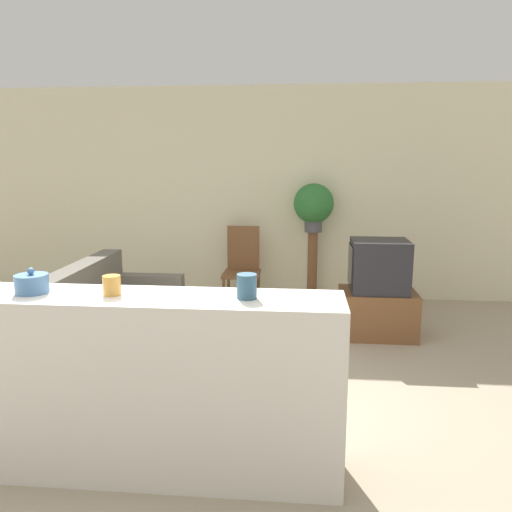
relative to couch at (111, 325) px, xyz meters
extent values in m
plane|color=tan|center=(0.66, -1.21, -0.29)|extent=(14.00, 14.00, 0.00)
cube|color=beige|center=(0.66, 2.22, 1.06)|extent=(9.00, 0.06, 2.70)
cube|color=#605B51|center=(0.05, 0.00, -0.08)|extent=(0.88, 1.72, 0.42)
cube|color=#605B51|center=(-0.29, 0.00, 0.34)|extent=(0.20, 1.72, 0.42)
cube|color=#605B51|center=(0.05, -0.78, 0.01)|extent=(0.88, 0.16, 0.59)
cube|color=#605B51|center=(0.05, 0.78, 0.01)|extent=(0.88, 0.16, 0.59)
cube|color=brown|center=(2.52, 0.77, -0.05)|extent=(0.77, 0.53, 0.47)
cube|color=#232328|center=(2.52, 0.77, 0.45)|extent=(0.56, 0.48, 0.53)
cube|color=black|center=(2.24, 0.77, 0.45)|extent=(0.02, 0.39, 0.41)
cube|color=brown|center=(1.02, 1.61, 0.14)|extent=(0.44, 0.44, 0.04)
cube|color=brown|center=(1.02, 1.81, 0.42)|extent=(0.40, 0.04, 0.54)
cylinder|color=brown|center=(0.83, 1.42, -0.09)|extent=(0.04, 0.04, 0.41)
cylinder|color=brown|center=(1.21, 1.42, -0.09)|extent=(0.04, 0.04, 0.41)
cylinder|color=brown|center=(0.83, 1.80, -0.09)|extent=(0.04, 0.04, 0.41)
cylinder|color=brown|center=(1.21, 1.80, -0.09)|extent=(0.04, 0.04, 0.41)
cylinder|color=brown|center=(1.87, 1.92, 0.16)|extent=(0.12, 0.12, 0.91)
cylinder|color=#4C4C51|center=(1.87, 1.92, 0.69)|extent=(0.22, 0.22, 0.14)
sphere|color=#2D7033|center=(1.87, 1.92, 0.97)|extent=(0.49, 0.49, 0.49)
cube|color=white|center=(0.66, -1.66, 0.24)|extent=(2.63, 0.44, 1.06)
cylinder|color=#4C7AAD|center=(0.24, -1.66, 0.82)|extent=(0.18, 0.18, 0.10)
sphere|color=#4C7AAD|center=(0.24, -1.66, 0.89)|extent=(0.04, 0.04, 0.04)
cylinder|color=gold|center=(0.70, -1.66, 0.82)|extent=(0.10, 0.10, 0.11)
cylinder|color=#335B75|center=(1.45, -1.66, 0.83)|extent=(0.11, 0.11, 0.13)
camera|label=1|loc=(1.73, -4.24, 1.50)|focal=35.00mm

